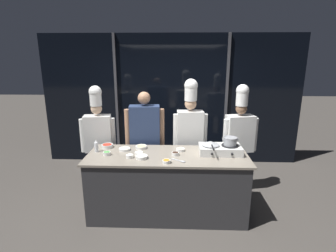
{
  "coord_description": "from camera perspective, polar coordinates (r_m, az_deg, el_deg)",
  "views": [
    {
      "loc": [
        0.14,
        -3.44,
        2.25
      ],
      "look_at": [
        0.0,
        0.25,
        1.27
      ],
      "focal_mm": 28.0,
      "sensor_mm": 36.0,
      "label": 1
    }
  ],
  "objects": [
    {
      "name": "portable_stove",
      "position": [
        3.79,
        11.26,
        -5.0
      ],
      "size": [
        0.59,
        0.35,
        0.13
      ],
      "color": "silver",
      "rests_on": "demo_counter"
    },
    {
      "name": "serving_spoon_slotted",
      "position": [
        3.46,
        2.82,
        -7.61
      ],
      "size": [
        0.19,
        0.14,
        0.02
      ],
      "color": "#B2B5BA",
      "rests_on": "demo_counter"
    },
    {
      "name": "window_wall_back",
      "position": [
        5.52,
        0.67,
        5.56
      ],
      "size": [
        5.38,
        0.09,
        2.7
      ],
      "color": "black",
      "rests_on": "ground_plane"
    },
    {
      "name": "prep_bowl_scallions",
      "position": [
        3.77,
        -13.17,
        -5.77
      ],
      "size": [
        0.11,
        0.11,
        0.05
      ],
      "color": "white",
      "rests_on": "demo_counter"
    },
    {
      "name": "stock_pot",
      "position": [
        3.77,
        13.38,
        -3.19
      ],
      "size": [
        0.21,
        0.19,
        0.12
      ],
      "color": "#93969B",
      "rests_on": "portable_stove"
    },
    {
      "name": "demo_counter",
      "position": [
        3.88,
        -0.14,
        -12.57
      ],
      "size": [
        2.25,
        0.82,
        0.92
      ],
      "color": "#2D2D30",
      "rests_on": "ground_plane"
    },
    {
      "name": "prep_bowl_soy_glaze",
      "position": [
        3.66,
        1.6,
        -6.01
      ],
      "size": [
        0.1,
        0.1,
        0.05
      ],
      "color": "white",
      "rests_on": "demo_counter"
    },
    {
      "name": "chef_sous",
      "position": [
        4.25,
        4.82,
        -0.66
      ],
      "size": [
        0.55,
        0.24,
        1.92
      ],
      "rotation": [
        0.0,
        0.0,
        3.2
      ],
      "color": "#232326",
      "rests_on": "ground_plane"
    },
    {
      "name": "squeeze_bottle_clear",
      "position": [
        3.91,
        -15.34,
        -4.27
      ],
      "size": [
        0.06,
        0.06,
        0.18
      ],
      "color": "white",
      "rests_on": "demo_counter"
    },
    {
      "name": "prep_bowl_garlic",
      "position": [
        3.61,
        -8.35,
        -6.47
      ],
      "size": [
        0.1,
        0.1,
        0.05
      ],
      "color": "white",
      "rests_on": "demo_counter"
    },
    {
      "name": "prep_bowl_onion",
      "position": [
        3.72,
        -6.36,
        -5.83
      ],
      "size": [
        0.12,
        0.12,
        0.04
      ],
      "color": "white",
      "rests_on": "demo_counter"
    },
    {
      "name": "person_guest",
      "position": [
        4.26,
        -5.06,
        -1.72
      ],
      "size": [
        0.63,
        0.29,
        1.72
      ],
      "rotation": [
        0.0,
        0.0,
        3.24
      ],
      "color": "#232326",
      "rests_on": "ground_plane"
    },
    {
      "name": "frying_pan",
      "position": [
        3.74,
        9.3,
        -3.73
      ],
      "size": [
        0.25,
        0.44,
        0.05
      ],
      "color": "#ADAFB5",
      "rests_on": "portable_stove"
    },
    {
      "name": "ground_plane",
      "position": [
        4.11,
        -0.13,
        -18.25
      ],
      "size": [
        24.0,
        24.0,
        0.0
      ],
      "primitive_type": "plane",
      "color": "#47423D"
    },
    {
      "name": "prep_bowl_ginger",
      "position": [
        3.94,
        -5.86,
        -4.53
      ],
      "size": [
        0.17,
        0.17,
        0.04
      ],
      "color": "white",
      "rests_on": "demo_counter"
    },
    {
      "name": "prep_bowl_carrots",
      "position": [
        3.41,
        -0.34,
        -7.67
      ],
      "size": [
        0.11,
        0.11,
        0.04
      ],
      "color": "white",
      "rests_on": "demo_counter"
    },
    {
      "name": "prep_bowl_chili_flakes",
      "position": [
        4.07,
        -13.09,
        -4.18
      ],
      "size": [
        0.17,
        0.17,
        0.05
      ],
      "color": "white",
      "rests_on": "demo_counter"
    },
    {
      "name": "prep_bowl_bean_sprouts",
      "position": [
        3.57,
        -5.76,
        -6.66
      ],
      "size": [
        0.16,
        0.16,
        0.04
      ],
      "color": "white",
      "rests_on": "demo_counter"
    },
    {
      "name": "prep_bowl_shrimp",
      "position": [
        3.82,
        2.73,
        -5.15
      ],
      "size": [
        0.12,
        0.12,
        0.04
      ],
      "color": "white",
      "rests_on": "demo_counter"
    },
    {
      "name": "chef_line",
      "position": [
        4.41,
        15.3,
        -1.65
      ],
      "size": [
        0.57,
        0.31,
        1.83
      ],
      "rotation": [
        0.0,
        0.0,
        3.34
      ],
      "color": "#2D3856",
      "rests_on": "ground_plane"
    },
    {
      "name": "chef_head",
      "position": [
        4.42,
        -14.97,
        -1.6
      ],
      "size": [
        0.56,
        0.29,
        1.81
      ],
      "rotation": [
        0.0,
        0.0,
        3.31
      ],
      "color": "#4C4C51",
      "rests_on": "ground_plane"
    },
    {
      "name": "prep_bowl_noodles",
      "position": [
        3.9,
        -9.44,
        -4.95
      ],
      "size": [
        0.17,
        0.17,
        0.04
      ],
      "color": "white",
      "rests_on": "demo_counter"
    }
  ]
}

